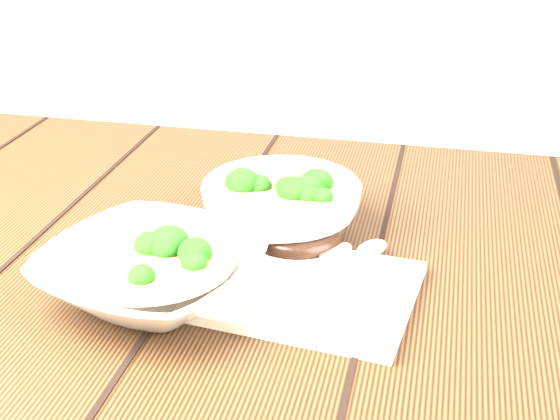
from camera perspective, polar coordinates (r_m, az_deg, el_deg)
name	(u,v)px	position (r m, az deg, el deg)	size (l,w,h in m)	color
table	(220,341)	(0.95, -4.41, -9.56)	(1.20, 0.80, 0.75)	black
soup_bowl_front	(151,271)	(0.81, -9.38, -4.44)	(0.27, 0.27, 0.06)	silver
soup_bowl_back	(281,205)	(0.93, 0.10, 0.33)	(0.20, 0.20, 0.07)	silver
trivet	(297,237)	(0.90, 1.26, -1.96)	(0.11, 0.11, 0.03)	black
napkin	(306,290)	(0.81, 1.91, -5.88)	(0.22, 0.18, 0.01)	#BEB29E
spoon_left	(317,265)	(0.84, 2.75, -4.01)	(0.09, 0.17, 0.01)	#ABA697
spoon_right	(355,261)	(0.85, 5.51, -3.77)	(0.08, 0.17, 0.01)	#ABA697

